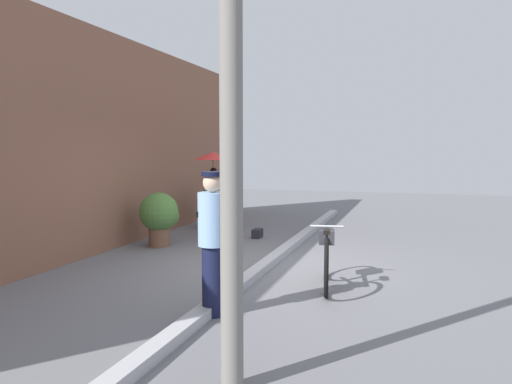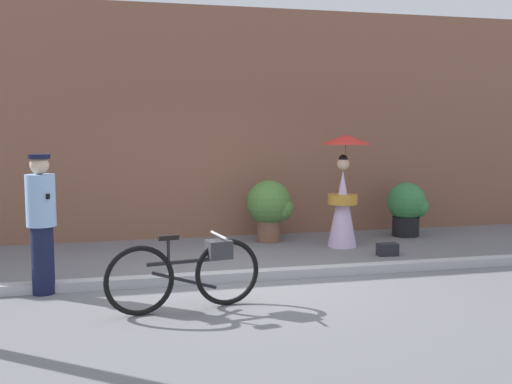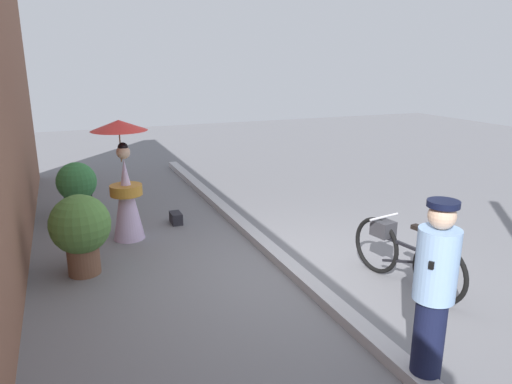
{
  "view_description": "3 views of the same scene",
  "coord_description": "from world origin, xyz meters",
  "px_view_note": "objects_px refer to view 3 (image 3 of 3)",
  "views": [
    {
      "loc": [
        -7.56,
        -2.22,
        1.9
      ],
      "look_at": [
        0.22,
        0.26,
        1.2
      ],
      "focal_mm": 34.61,
      "sensor_mm": 36.0,
      "label": 1
    },
    {
      "loc": [
        -1.62,
        -7.46,
        1.96
      ],
      "look_at": [
        0.24,
        0.28,
        1.11
      ],
      "focal_mm": 42.38,
      "sensor_mm": 36.0,
      "label": 2
    },
    {
      "loc": [
        -5.11,
        2.62,
        2.71
      ],
      "look_at": [
        0.67,
        0.23,
        0.96
      ],
      "focal_mm": 33.15,
      "sensor_mm": 36.0,
      "label": 3
    }
  ],
  "objects_px": {
    "potted_plant_by_door": "(78,186)",
    "potted_plant_small": "(82,228)",
    "bicycle_near_officer": "(402,253)",
    "backpack_on_pavement": "(176,218)",
    "person_with_parasol": "(125,180)",
    "person_officer": "(434,291)"
  },
  "relations": [
    {
      "from": "potted_plant_by_door",
      "to": "potted_plant_small",
      "type": "height_order",
      "value": "potted_plant_small"
    },
    {
      "from": "bicycle_near_officer",
      "to": "backpack_on_pavement",
      "type": "xyz_separation_m",
      "value": [
        3.32,
        2.06,
        -0.32
      ]
    },
    {
      "from": "backpack_on_pavement",
      "to": "person_with_parasol",
      "type": "bearing_deg",
      "value": 115.29
    },
    {
      "from": "bicycle_near_officer",
      "to": "person_officer",
      "type": "bearing_deg",
      "value": 147.27
    },
    {
      "from": "bicycle_near_officer",
      "to": "person_officer",
      "type": "relative_size",
      "value": 1.03
    },
    {
      "from": "person_officer",
      "to": "potted_plant_small",
      "type": "height_order",
      "value": "person_officer"
    },
    {
      "from": "bicycle_near_officer",
      "to": "person_with_parasol",
      "type": "relative_size",
      "value": 0.92
    },
    {
      "from": "potted_plant_small",
      "to": "backpack_on_pavement",
      "type": "bearing_deg",
      "value": -46.77
    },
    {
      "from": "person_officer",
      "to": "person_with_parasol",
      "type": "xyz_separation_m",
      "value": [
        4.52,
        1.88,
        0.07
      ]
    },
    {
      "from": "potted_plant_small",
      "to": "backpack_on_pavement",
      "type": "height_order",
      "value": "potted_plant_small"
    },
    {
      "from": "potted_plant_by_door",
      "to": "potted_plant_small",
      "type": "xyz_separation_m",
      "value": [
        -2.57,
        0.05,
        0.08
      ]
    },
    {
      "from": "bicycle_near_officer",
      "to": "potted_plant_by_door",
      "type": "height_order",
      "value": "potted_plant_by_door"
    },
    {
      "from": "potted_plant_by_door",
      "to": "backpack_on_pavement",
      "type": "relative_size",
      "value": 3.1
    },
    {
      "from": "bicycle_near_officer",
      "to": "potted_plant_small",
      "type": "distance_m",
      "value": 4.07
    },
    {
      "from": "potted_plant_by_door",
      "to": "backpack_on_pavement",
      "type": "distance_m",
      "value": 1.92
    },
    {
      "from": "potted_plant_small",
      "to": "backpack_on_pavement",
      "type": "relative_size",
      "value": 3.39
    },
    {
      "from": "bicycle_near_officer",
      "to": "person_with_parasol",
      "type": "xyz_separation_m",
      "value": [
        2.92,
        2.91,
        0.53
      ]
    },
    {
      "from": "bicycle_near_officer",
      "to": "backpack_on_pavement",
      "type": "height_order",
      "value": "bicycle_near_officer"
    },
    {
      "from": "backpack_on_pavement",
      "to": "potted_plant_small",
      "type": "bearing_deg",
      "value": 133.23
    },
    {
      "from": "person_officer",
      "to": "potted_plant_by_door",
      "type": "height_order",
      "value": "person_officer"
    },
    {
      "from": "potted_plant_by_door",
      "to": "backpack_on_pavement",
      "type": "xyz_separation_m",
      "value": [
        -1.11,
        -1.5,
        -0.44
      ]
    },
    {
      "from": "person_officer",
      "to": "potted_plant_small",
      "type": "relative_size",
      "value": 1.55
    }
  ]
}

